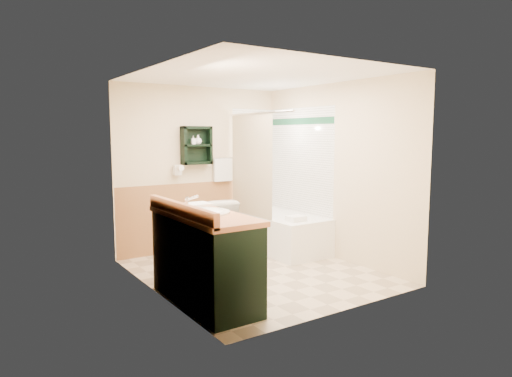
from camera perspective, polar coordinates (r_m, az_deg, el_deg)
The scene contains 25 objects.
floor at distance 5.76m, azimuth 0.02°, elevation -10.45°, with size 3.00×3.00×0.00m, color beige.
back_wall at distance 6.84m, azimuth -7.07°, elevation 2.48°, with size 2.60×0.04×2.40m, color beige.
left_wall at distance 4.92m, azimuth -12.86°, elevation 0.69°, with size 0.04×3.00×2.40m, color beige.
right_wall at distance 6.35m, azimuth 9.98°, elevation 2.10°, with size 0.04×3.00×2.40m, color beige.
ceiling at distance 5.55m, azimuth 0.02°, elevation 14.16°, with size 2.60×3.00×0.04m, color white.
wainscot_left at distance 5.06m, azimuth -12.28°, elevation -7.19°, with size 2.98×2.98×1.00m, color #B8834A, non-canonical shape.
wainscot_back at distance 6.90m, azimuth -6.85°, elevation -3.35°, with size 2.58×2.58×1.00m, color #B8834A, non-canonical shape.
mirror_frame at distance 4.41m, azimuth -9.80°, elevation 3.98°, with size 1.30×1.30×1.00m, color #995732, non-canonical shape.
mirror_glass at distance 4.41m, azimuth -9.74°, elevation 3.99°, with size 1.20×1.20×0.90m, color white, non-canonical shape.
tile_right at distance 6.90m, azimuth 5.41°, elevation 1.29°, with size 1.50×1.50×2.10m, color white, non-canonical shape.
tile_back at distance 7.33m, azimuth 0.29°, elevation 1.64°, with size 0.95×0.95×2.10m, color white, non-canonical shape.
tile_accent at distance 6.87m, azimuth 5.43°, elevation 8.36°, with size 1.50×1.50×0.10m, color #154B2F, non-canonical shape.
wall_shelf at distance 6.68m, azimuth -7.44°, elevation 5.38°, with size 0.45×0.15×0.55m, color black.
hair_dryer at distance 6.59m, azimuth -9.83°, elevation 2.27°, with size 0.10×0.24×0.18m, color white, non-canonical shape.
towel_bar at distance 6.93m, azimuth -4.24°, elevation 3.81°, with size 0.40×0.06×0.40m, color white, non-canonical shape.
curtain_rod at distance 6.43m, azimuth 0.24°, elevation 9.39°, with size 0.03×0.03×1.60m, color silver.
shower_curtain at distance 6.59m, azimuth -0.61°, elevation 1.93°, with size 1.05×1.05×1.70m, color beige, non-canonical shape.
vanity at distance 4.69m, azimuth -6.43°, elevation -8.64°, with size 0.59×1.46×0.93m, color black.
bathtub at distance 6.78m, azimuth 3.16°, elevation -5.50°, with size 0.80×1.50×0.53m, color white.
toilet at distance 6.56m, azimuth -5.22°, elevation -4.76°, with size 0.45×0.81×0.80m, color white.
counter_towel at distance 4.98m, azimuth -7.57°, elevation -2.07°, with size 0.31×0.24×0.04m, color white.
vanity_book at distance 4.93m, azimuth -10.74°, elevation -1.16°, with size 0.17×0.02×0.22m, color black.
tub_towel at distance 6.26m, azimuth 5.02°, elevation -3.75°, with size 0.24×0.20×0.07m, color white.
soap_bottle_a at distance 6.65m, azimuth -7.84°, elevation 5.74°, with size 0.06×0.12×0.06m, color white.
soap_bottle_b at distance 6.68m, azimuth -7.26°, elevation 5.96°, with size 0.11×0.13×0.11m, color white.
Camera 1 is at (-3.06, -4.58, 1.71)m, focal length 32.00 mm.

